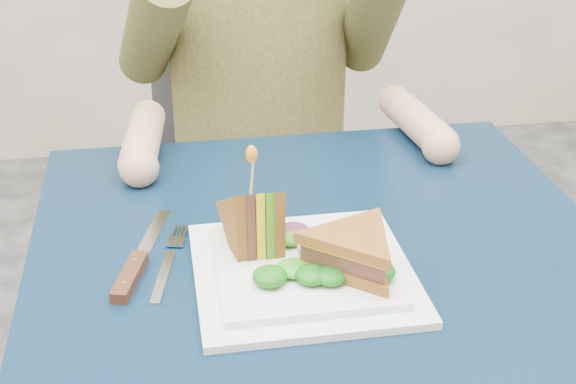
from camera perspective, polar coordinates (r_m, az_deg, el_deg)
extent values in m
cube|color=black|center=(1.03, 2.70, -4.88)|extent=(0.75, 0.75, 0.03)
cylinder|color=#595B5E|center=(1.49, -12.67, -11.29)|extent=(0.04, 0.04, 0.70)
cylinder|color=#595B5E|center=(1.57, 11.51, -8.88)|extent=(0.04, 0.04, 0.70)
cube|color=#47474C|center=(1.71, -1.99, -1.09)|extent=(0.42, 0.40, 0.04)
cube|color=#47474C|center=(1.78, -2.93, 8.76)|extent=(0.42, 0.03, 0.46)
cylinder|color=#47474C|center=(1.69, -7.23, -11.34)|extent=(0.02, 0.02, 0.43)
cylinder|color=#47474C|center=(1.73, 4.93, -10.14)|extent=(0.02, 0.02, 0.43)
cylinder|color=#47474C|center=(1.97, -7.79, -5.21)|extent=(0.02, 0.02, 0.43)
cylinder|color=#47474C|center=(2.00, 2.56, -4.32)|extent=(0.02, 0.02, 0.43)
cylinder|color=brown|center=(1.54, -2.14, 12.44)|extent=(0.34, 0.34, 0.52)
cylinder|color=brown|center=(1.44, -9.55, 11.62)|extent=(0.15, 0.39, 0.31)
cylinder|color=tan|center=(1.29, -10.27, 3.71)|extent=(0.08, 0.20, 0.06)
sphere|color=tan|center=(1.20, -10.56, 1.72)|extent=(0.06, 0.06, 0.06)
cylinder|color=brown|center=(1.49, 5.97, 12.39)|extent=(0.15, 0.39, 0.31)
cylinder|color=tan|center=(1.35, 9.14, 5.00)|extent=(0.08, 0.20, 0.06)
sphere|color=tan|center=(1.27, 10.81, 3.23)|extent=(0.06, 0.06, 0.06)
cube|color=white|center=(0.97, 1.08, -5.76)|extent=(0.26, 0.26, 0.01)
cube|color=white|center=(0.96, 1.09, -5.26)|extent=(0.21, 0.21, 0.01)
cube|color=silver|center=(0.98, -8.86, -5.94)|extent=(0.04, 0.12, 0.00)
cube|color=silver|center=(1.04, -7.98, -3.52)|extent=(0.03, 0.03, 0.00)
cube|color=silver|center=(1.07, -8.10, -2.76)|extent=(0.01, 0.03, 0.00)
cube|color=silver|center=(1.07, -7.84, -2.77)|extent=(0.01, 0.03, 0.00)
cube|color=silver|center=(1.07, -7.57, -2.78)|extent=(0.01, 0.03, 0.00)
cube|color=silver|center=(1.06, -7.31, -2.79)|extent=(0.01, 0.03, 0.00)
cube|color=silver|center=(1.07, -9.69, -3.11)|extent=(0.05, 0.14, 0.00)
cube|color=black|center=(0.98, -11.19, -5.92)|extent=(0.05, 0.10, 0.01)
cylinder|color=silver|center=(0.99, -10.84, -4.80)|extent=(0.01, 0.01, 0.00)
cylinder|color=silver|center=(0.95, -11.62, -6.38)|extent=(0.01, 0.01, 0.00)
cylinder|color=tan|center=(0.95, -2.57, 1.17)|extent=(0.01, 0.01, 0.06)
ellipsoid|color=orange|center=(0.93, -2.60, 2.71)|extent=(0.01, 0.01, 0.02)
torus|color=#9E4C7A|center=(0.96, 1.93, -4.02)|extent=(0.04, 0.04, 0.02)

